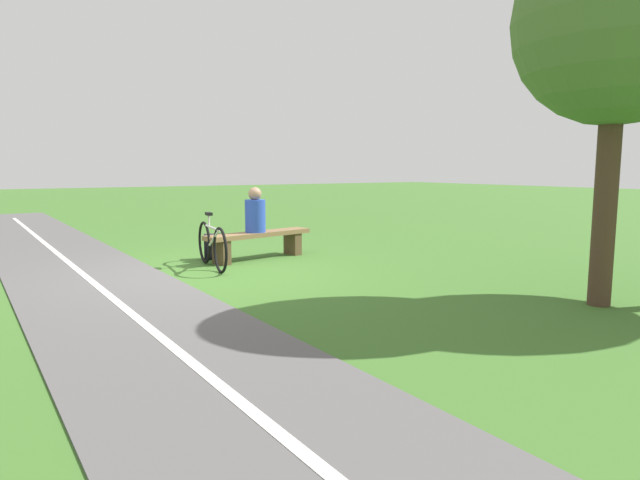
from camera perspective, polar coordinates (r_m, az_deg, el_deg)
The scene contains 8 objects.
ground_plane at distance 8.68m, azimuth -11.65°, elevation -3.35°, with size 80.00×80.00×0.00m, color #3D6B28.
paved_path at distance 4.54m, azimuth -12.13°, elevation -13.37°, with size 2.12×36.00×0.02m, color #565454.
path_centre_line at distance 4.54m, azimuth -12.14°, elevation -13.25°, with size 0.10×32.00×0.00m, color silver.
bench at distance 9.77m, azimuth -6.39°, elevation 0.03°, with size 2.12×0.77×0.49m.
person_seated at distance 9.67m, azimuth -6.77°, elevation 2.83°, with size 0.42×0.42×0.79m.
bicycle at distance 9.00m, azimuth -11.22°, elevation -0.51°, with size 0.23×1.70×0.90m.
backpack at distance 9.91m, azimuth -11.02°, elevation -0.70°, with size 0.40×0.37×0.44m.
tree_mid_field at distance 7.31m, azimuth 28.62°, elevation 19.18°, with size 2.29×2.29×4.37m.
Camera 1 is at (2.94, 8.01, 1.61)m, focal length 30.68 mm.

